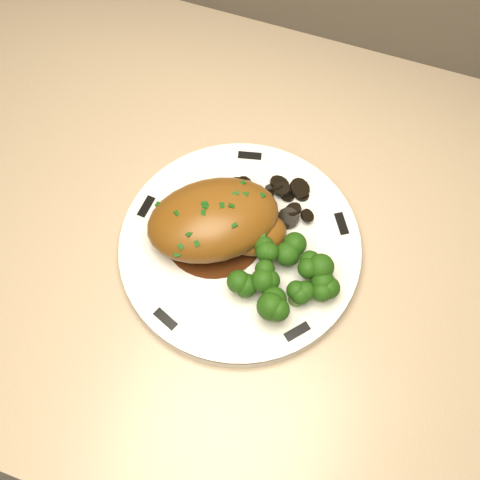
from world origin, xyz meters
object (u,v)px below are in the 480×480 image
(chicken_breast, at_px, (218,221))
(broccoli_florets, at_px, (286,278))
(plate, at_px, (240,247))
(counter, at_px, (216,326))

(chicken_breast, bearing_deg, broccoli_florets, -56.56)
(plate, distance_m, broccoli_florets, 0.07)
(chicken_breast, xyz_separation_m, broccoli_florets, (0.09, -0.03, -0.01))
(counter, height_order, broccoli_florets, counter)
(plate, bearing_deg, counter, 152.38)
(counter, bearing_deg, plate, -27.62)
(counter, relative_size, plate, 7.38)
(broccoli_florets, bearing_deg, chicken_breast, 158.14)
(counter, xyz_separation_m, broccoli_florets, (0.12, -0.06, 0.46))
(plate, height_order, chicken_breast, chicken_breast)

